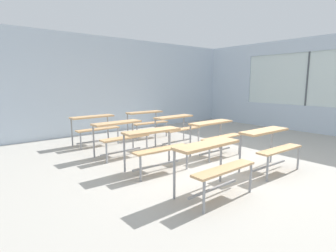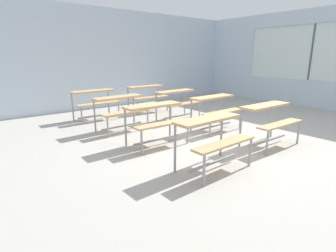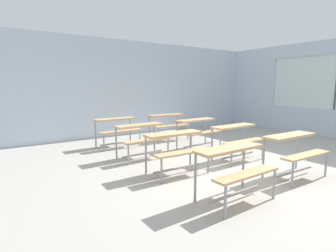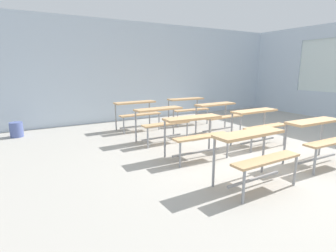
# 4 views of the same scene
# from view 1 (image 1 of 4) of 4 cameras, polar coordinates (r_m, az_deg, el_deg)

# --- Properties ---
(ground) EXTENTS (10.00, 9.00, 0.05)m
(ground) POSITION_cam_1_polar(r_m,az_deg,el_deg) (5.29, 9.73, -8.53)
(ground) COLOR #ADA89E
(wall_back) EXTENTS (10.00, 0.12, 3.00)m
(wall_back) POSITION_cam_1_polar(r_m,az_deg,el_deg) (8.68, -13.09, 8.60)
(wall_back) COLOR silver
(wall_back) RESTS_ON ground
(wall_right) EXTENTS (0.12, 9.00, 3.00)m
(wall_right) POSITION_cam_1_polar(r_m,az_deg,el_deg) (9.35, 31.56, 7.18)
(wall_right) COLOR silver
(wall_right) RESTS_ON ground
(desk_bench_r0c0) EXTENTS (1.11, 0.61, 0.74)m
(desk_bench_r0c0) POSITION_cam_1_polar(r_m,az_deg,el_deg) (3.76, 9.71, -6.64)
(desk_bench_r0c0) COLOR tan
(desk_bench_r0c0) RESTS_ON ground
(desk_bench_r0c1) EXTENTS (1.12, 0.62, 0.74)m
(desk_bench_r0c1) POSITION_cam_1_polar(r_m,az_deg,el_deg) (5.07, 21.21, -2.94)
(desk_bench_r0c1) COLOR tan
(desk_bench_r0c1) RESTS_ON ground
(desk_bench_r1c0) EXTENTS (1.12, 0.63, 0.74)m
(desk_bench_r1c0) POSITION_cam_1_polar(r_m,az_deg,el_deg) (4.74, -2.77, -3.13)
(desk_bench_r1c0) COLOR tan
(desk_bench_r1c0) RESTS_ON ground
(desk_bench_r1c1) EXTENTS (1.11, 0.60, 0.74)m
(desk_bench_r1c1) POSITION_cam_1_polar(r_m,az_deg,el_deg) (5.82, 10.15, -0.91)
(desk_bench_r1c1) COLOR tan
(desk_bench_r1c1) RESTS_ON ground
(desk_bench_r2c0) EXTENTS (1.13, 0.64, 0.74)m
(desk_bench_r2c0) POSITION_cam_1_polar(r_m,az_deg,el_deg) (5.78, -10.42, -0.98)
(desk_bench_r2c0) COLOR tan
(desk_bench_r2c0) RESTS_ON ground
(desk_bench_r2c1) EXTENTS (1.12, 0.63, 0.74)m
(desk_bench_r2c1) POSITION_cam_1_polar(r_m,az_deg,el_deg) (6.68, 1.91, 0.57)
(desk_bench_r2c1) COLOR tan
(desk_bench_r2c1) RESTS_ON ground
(desk_bench_r3c0) EXTENTS (1.11, 0.61, 0.74)m
(desk_bench_r3c0) POSITION_cam_1_polar(r_m,az_deg,el_deg) (6.97, -15.72, 0.59)
(desk_bench_r3c0) COLOR tan
(desk_bench_r3c0) RESTS_ON ground
(desk_bench_r3c1) EXTENTS (1.13, 0.64, 0.74)m
(desk_bench_r3c1) POSITION_cam_1_polar(r_m,az_deg,el_deg) (7.73, -4.68, 1.77)
(desk_bench_r3c1) COLOR tan
(desk_bench_r3c1) RESTS_ON ground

